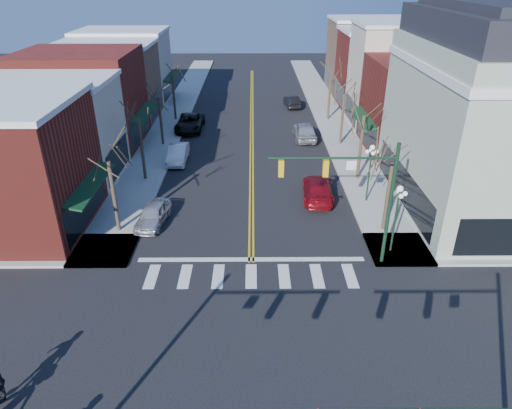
{
  "coord_description": "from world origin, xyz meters",
  "views": [
    {
      "loc": [
        0.13,
        -14.05,
        14.88
      ],
      "look_at": [
        0.29,
        9.28,
        2.8
      ],
      "focal_mm": 32.0,
      "sensor_mm": 36.0,
      "label": 1
    }
  ],
  "objects_px": {
    "car_left_mid": "(178,154)",
    "car_left_far": "(190,123)",
    "lamppost_midblock": "(370,164)",
    "lamppost_corner": "(397,208)",
    "car_right_mid": "(305,131)",
    "car_right_far": "(292,102)",
    "car_right_near": "(318,189)",
    "car_left_near": "(153,215)",
    "victorian_corner": "(508,113)"
  },
  "relations": [
    {
      "from": "car_left_mid",
      "to": "car_left_far",
      "type": "distance_m",
      "value": 8.73
    },
    {
      "from": "lamppost_midblock",
      "to": "lamppost_corner",
      "type": "bearing_deg",
      "value": -90.0
    },
    {
      "from": "lamppost_corner",
      "to": "car_left_mid",
      "type": "distance_m",
      "value": 20.59
    },
    {
      "from": "car_left_mid",
      "to": "car_right_mid",
      "type": "distance_m",
      "value": 12.88
    },
    {
      "from": "car_left_far",
      "to": "car_right_far",
      "type": "xyz_separation_m",
      "value": [
        11.21,
        8.72,
        -0.1
      ]
    },
    {
      "from": "car_left_mid",
      "to": "car_right_near",
      "type": "relative_size",
      "value": 0.84
    },
    {
      "from": "lamppost_midblock",
      "to": "car_left_mid",
      "type": "distance_m",
      "value": 16.71
    },
    {
      "from": "lamppost_midblock",
      "to": "car_left_mid",
      "type": "height_order",
      "value": "lamppost_midblock"
    },
    {
      "from": "lamppost_midblock",
      "to": "car_left_far",
      "type": "distance_m",
      "value": 22.22
    },
    {
      "from": "car_left_far",
      "to": "car_right_mid",
      "type": "bearing_deg",
      "value": -12.98
    },
    {
      "from": "car_left_near",
      "to": "car_right_near",
      "type": "height_order",
      "value": "car_right_near"
    },
    {
      "from": "car_left_near",
      "to": "car_right_mid",
      "type": "distance_m",
      "value": 20.26
    },
    {
      "from": "car_right_mid",
      "to": "car_right_far",
      "type": "distance_m",
      "value": 11.69
    },
    {
      "from": "victorian_corner",
      "to": "car_right_mid",
      "type": "relative_size",
      "value": 2.84
    },
    {
      "from": "victorian_corner",
      "to": "car_left_near",
      "type": "xyz_separation_m",
      "value": [
        -22.9,
        -2.49,
        -5.98
      ]
    },
    {
      "from": "car_left_mid",
      "to": "car_right_far",
      "type": "xyz_separation_m",
      "value": [
        11.17,
        17.45,
        -0.04
      ]
    },
    {
      "from": "car_left_far",
      "to": "car_right_mid",
      "type": "height_order",
      "value": "car_right_mid"
    },
    {
      "from": "lamppost_midblock",
      "to": "car_right_far",
      "type": "height_order",
      "value": "lamppost_midblock"
    },
    {
      "from": "car_left_far",
      "to": "car_right_far",
      "type": "relative_size",
      "value": 1.36
    },
    {
      "from": "victorian_corner",
      "to": "car_left_mid",
      "type": "height_order",
      "value": "victorian_corner"
    },
    {
      "from": "lamppost_corner",
      "to": "car_left_far",
      "type": "height_order",
      "value": "lamppost_corner"
    },
    {
      "from": "lamppost_midblock",
      "to": "car_right_mid",
      "type": "bearing_deg",
      "value": 102.57
    },
    {
      "from": "lamppost_midblock",
      "to": "car_right_near",
      "type": "xyz_separation_m",
      "value": [
        -3.4,
        0.67,
        -2.21
      ]
    },
    {
      "from": "lamppost_corner",
      "to": "car_right_near",
      "type": "height_order",
      "value": "lamppost_corner"
    },
    {
      "from": "lamppost_midblock",
      "to": "car_left_near",
      "type": "xyz_separation_m",
      "value": [
        -14.6,
        -2.99,
        -2.29
      ]
    },
    {
      "from": "car_right_far",
      "to": "lamppost_midblock",
      "type": "bearing_deg",
      "value": 91.09
    },
    {
      "from": "victorian_corner",
      "to": "lamppost_midblock",
      "type": "height_order",
      "value": "victorian_corner"
    },
    {
      "from": "car_right_mid",
      "to": "car_right_far",
      "type": "relative_size",
      "value": 1.22
    },
    {
      "from": "car_left_mid",
      "to": "car_left_far",
      "type": "relative_size",
      "value": 0.78
    },
    {
      "from": "car_right_mid",
      "to": "victorian_corner",
      "type": "bearing_deg",
      "value": 127.35
    },
    {
      "from": "victorian_corner",
      "to": "car_left_near",
      "type": "distance_m",
      "value": 23.8
    },
    {
      "from": "car_left_near",
      "to": "car_right_far",
      "type": "relative_size",
      "value": 0.96
    },
    {
      "from": "car_left_far",
      "to": "car_right_near",
      "type": "height_order",
      "value": "car_left_far"
    },
    {
      "from": "lamppost_corner",
      "to": "car_right_far",
      "type": "xyz_separation_m",
      "value": [
        -3.39,
        31.83,
        -2.28
      ]
    },
    {
      "from": "car_left_far",
      "to": "car_left_mid",
      "type": "bearing_deg",
      "value": -88.33
    },
    {
      "from": "lamppost_corner",
      "to": "car_right_mid",
      "type": "height_order",
      "value": "lamppost_corner"
    },
    {
      "from": "car_left_far",
      "to": "lamppost_midblock",
      "type": "bearing_deg",
      "value": -47.28
    },
    {
      "from": "victorian_corner",
      "to": "car_left_mid",
      "type": "relative_size",
      "value": 3.27
    },
    {
      "from": "car_right_mid",
      "to": "car_left_far",
      "type": "bearing_deg",
      "value": -15.77
    },
    {
      "from": "car_right_near",
      "to": "car_left_near",
      "type": "bearing_deg",
      "value": 22.4
    },
    {
      "from": "car_left_far",
      "to": "car_right_far",
      "type": "distance_m",
      "value": 14.21
    },
    {
      "from": "victorian_corner",
      "to": "car_left_mid",
      "type": "xyz_separation_m",
      "value": [
        -22.86,
        8.38,
        -5.94
      ]
    },
    {
      "from": "car_left_far",
      "to": "victorian_corner",
      "type": "bearing_deg",
      "value": -35.36
    },
    {
      "from": "car_left_near",
      "to": "car_right_mid",
      "type": "xyz_separation_m",
      "value": [
        11.56,
        16.64,
        0.18
      ]
    },
    {
      "from": "car_left_mid",
      "to": "lamppost_midblock",
      "type": "bearing_deg",
      "value": -29.06
    },
    {
      "from": "car_left_mid",
      "to": "car_left_far",
      "type": "bearing_deg",
      "value": 89.64
    },
    {
      "from": "lamppost_midblock",
      "to": "car_left_mid",
      "type": "bearing_deg",
      "value": 151.56
    },
    {
      "from": "lamppost_corner",
      "to": "lamppost_midblock",
      "type": "height_order",
      "value": "same"
    },
    {
      "from": "car_right_far",
      "to": "car_right_near",
      "type": "bearing_deg",
      "value": 83.45
    },
    {
      "from": "lamppost_midblock",
      "to": "car_left_near",
      "type": "relative_size",
      "value": 1.09
    }
  ]
}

